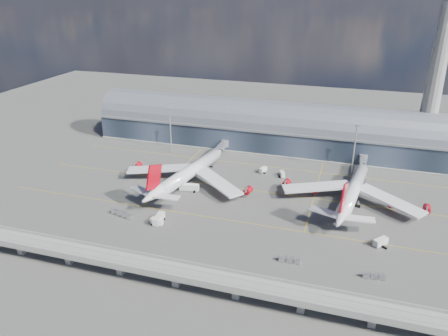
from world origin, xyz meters
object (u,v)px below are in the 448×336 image
(service_truck_4, at_px, (263,170))
(cargo_train_0, at_px, (122,214))
(service_truck_2, at_px, (189,187))
(cargo_train_2, at_px, (374,276))
(airliner_right, at_px, (352,192))
(service_truck_3, at_px, (381,242))
(cargo_train_1, at_px, (290,260))
(service_truck_5, at_px, (282,174))
(service_truck_1, at_px, (157,222))
(airliner_left, at_px, (187,174))
(floodlight_mast_left, at_px, (170,129))
(floodlight_mast_right, at_px, (354,148))
(control_tower, at_px, (438,65))
(service_truck_0, at_px, (159,219))

(service_truck_4, relative_size, cargo_train_0, 0.45)
(service_truck_2, bearing_deg, service_truck_4, -51.47)
(cargo_train_2, bearing_deg, airliner_right, 17.30)
(airliner_right, relative_size, service_truck_3, 11.10)
(cargo_train_1, relative_size, cargo_train_2, 1.04)
(service_truck_5, height_order, cargo_train_1, service_truck_5)
(service_truck_1, bearing_deg, service_truck_4, -21.05)
(airliner_left, distance_m, service_truck_4, 40.79)
(airliner_right, height_order, service_truck_1, airliner_right)
(floodlight_mast_left, height_order, service_truck_4, floodlight_mast_left)
(service_truck_4, bearing_deg, airliner_left, -117.97)
(service_truck_4, relative_size, cargo_train_1, 0.64)
(floodlight_mast_left, distance_m, service_truck_2, 54.10)
(floodlight_mast_right, distance_m, airliner_right, 35.93)
(service_truck_1, xyz_separation_m, cargo_train_2, (83.33, -10.14, -0.57))
(cargo_train_0, distance_m, cargo_train_2, 100.92)
(control_tower, relative_size, service_truck_5, 18.62)
(floodlight_mast_right, relative_size, service_truck_1, 5.11)
(floodlight_mast_right, height_order, service_truck_2, floodlight_mast_right)
(service_truck_2, bearing_deg, airliner_left, 21.41)
(service_truck_2, xyz_separation_m, cargo_train_1, (54.24, -42.34, -0.79))
(cargo_train_0, xyz_separation_m, cargo_train_2, (100.19, -12.11, -0.11))
(floodlight_mast_right, bearing_deg, service_truck_2, -148.16)
(service_truck_3, height_order, service_truck_4, service_truck_3)
(service_truck_1, xyz_separation_m, service_truck_2, (1.06, 32.76, 0.27))
(service_truck_5, bearing_deg, cargo_train_1, -100.75)
(control_tower, height_order, cargo_train_0, control_tower)
(service_truck_2, distance_m, service_truck_5, 48.12)
(floodlight_mast_left, xyz_separation_m, service_truck_0, (27.55, -75.31, -11.97))
(airliner_right, bearing_deg, service_truck_1, -142.86)
(service_truck_4, bearing_deg, floodlight_mast_left, -170.69)
(airliner_left, distance_m, cargo_train_1, 74.72)
(service_truck_4, distance_m, cargo_train_1, 77.90)
(cargo_train_0, bearing_deg, floodlight_mast_left, -6.64)
(airliner_right, xyz_separation_m, service_truck_5, (-34.26, 19.50, -4.20))
(floodlight_mast_left, relative_size, service_truck_0, 3.25)
(floodlight_mast_right, bearing_deg, airliner_left, -152.33)
(service_truck_1, height_order, service_truck_2, service_truck_2)
(service_truck_0, xyz_separation_m, service_truck_3, (85.51, 9.30, -0.19))
(airliner_left, distance_m, service_truck_3, 91.77)
(control_tower, xyz_separation_m, service_truck_5, (-67.94, -43.47, -50.36))
(airliner_left, xyz_separation_m, service_truck_0, (2.11, -36.22, -4.34))
(control_tower, height_order, service_truck_3, control_tower)
(airliner_right, distance_m, cargo_train_2, 53.34)
(service_truck_2, distance_m, cargo_train_0, 35.63)
(service_truck_1, relative_size, cargo_train_0, 0.45)
(service_truck_0, bearing_deg, service_truck_4, 61.15)
(cargo_train_0, bearing_deg, service_truck_5, -58.10)
(control_tower, xyz_separation_m, service_truck_0, (-107.45, -103.31, -49.97))
(service_truck_2, bearing_deg, cargo_train_1, -137.28)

